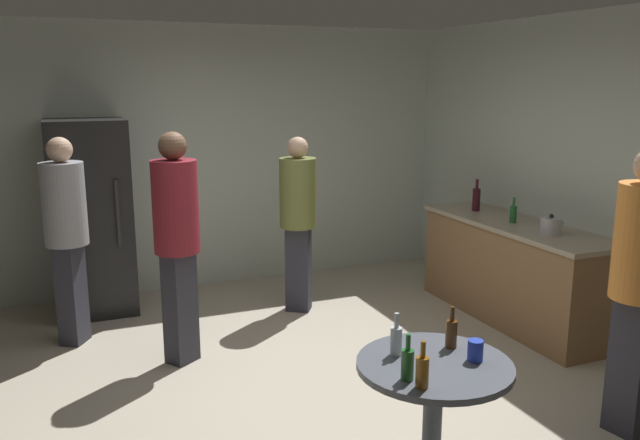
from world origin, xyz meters
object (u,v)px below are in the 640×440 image
object	(u,v)px
beer_bottle_on_counter	(513,213)
refrigerator	(91,218)
beer_bottle_brown	(451,333)
beer_bottle_clear	(396,340)
plastic_cup_blue	(475,350)
person_in_maroon_shirt	(177,230)
person_in_olive_shirt	(298,211)
foreground_table	(434,381)
beer_bottle_green	(408,363)
wine_bottle_on_counter	(476,199)
kettle	(551,226)
beer_bottle_amber	(422,371)
person_in_gray_shirt	(66,225)

from	to	relation	value
beer_bottle_on_counter	refrigerator	bearing A→B (deg)	154.10
beer_bottle_brown	beer_bottle_clear	size ratio (longest dim) A/B	1.00
beer_bottle_clear	plastic_cup_blue	xyz separation A→B (m)	(0.34, -0.22, -0.03)
beer_bottle_on_counter	plastic_cup_blue	distance (m)	2.70
beer_bottle_clear	person_in_maroon_shirt	xyz separation A→B (m)	(-0.76, 1.99, 0.23)
beer_bottle_on_counter	person_in_olive_shirt	world-z (taller)	person_in_olive_shirt
foreground_table	person_in_maroon_shirt	bearing A→B (deg)	112.78
beer_bottle_on_counter	beer_bottle_green	xyz separation A→B (m)	(-2.25, -2.03, -0.17)
beer_bottle_green	person_in_maroon_shirt	world-z (taller)	person_in_maroon_shirt
wine_bottle_on_counter	foreground_table	bearing A→B (deg)	-129.42
kettle	person_in_olive_shirt	distance (m)	2.20
beer_bottle_brown	person_in_maroon_shirt	distance (m)	2.30
person_in_olive_shirt	kettle	bearing A→B (deg)	83.01
foreground_table	plastic_cup_blue	distance (m)	0.26
beer_bottle_on_counter	beer_bottle_amber	world-z (taller)	beer_bottle_on_counter
beer_bottle_clear	foreground_table	bearing A→B (deg)	-48.86
plastic_cup_blue	person_in_olive_shirt	distance (m)	2.94
foreground_table	beer_bottle_brown	bearing A→B (deg)	35.09
beer_bottle_green	plastic_cup_blue	xyz separation A→B (m)	(0.43, 0.05, -0.03)
beer_bottle_brown	person_in_olive_shirt	world-z (taller)	person_in_olive_shirt
kettle	wine_bottle_on_counter	size ratio (longest dim) A/B	0.79
plastic_cup_blue	refrigerator	bearing A→B (deg)	114.01
beer_bottle_amber	plastic_cup_blue	distance (m)	0.43
kettle	beer_bottle_on_counter	bearing A→B (deg)	88.28
refrigerator	person_in_olive_shirt	distance (m)	1.91
foreground_table	person_in_maroon_shirt	xyz separation A→B (m)	(-0.90, 2.14, 0.42)
beer_bottle_on_counter	beer_bottle_clear	world-z (taller)	beer_bottle_on_counter
beer_bottle_on_counter	foreground_table	distance (m)	2.81
beer_bottle_brown	beer_bottle_green	world-z (taller)	same
refrigerator	beer_bottle_clear	world-z (taller)	refrigerator
foreground_table	beer_bottle_clear	size ratio (longest dim) A/B	3.48
kettle	beer_bottle_brown	distance (m)	2.25
foreground_table	beer_bottle_amber	world-z (taller)	beer_bottle_amber
beer_bottle_clear	person_in_olive_shirt	size ratio (longest dim) A/B	0.14
person_in_maroon_shirt	plastic_cup_blue	bearing A→B (deg)	-6.51
kettle	beer_bottle_brown	xyz separation A→B (m)	(-1.83, -1.30, -0.15)
person_in_olive_shirt	beer_bottle_amber	bearing A→B (deg)	23.74
foreground_table	plastic_cup_blue	xyz separation A→B (m)	(0.20, -0.06, 0.16)
person_in_gray_shirt	person_in_maroon_shirt	size ratio (longest dim) A/B	0.96
person_in_maroon_shirt	person_in_gray_shirt	bearing A→B (deg)	-166.31
wine_bottle_on_counter	person_in_olive_shirt	distance (m)	1.74
plastic_cup_blue	person_in_olive_shirt	world-z (taller)	person_in_olive_shirt
beer_bottle_on_counter	beer_bottle_brown	xyz separation A→B (m)	(-1.84, -1.79, -0.17)
beer_bottle_brown	person_in_olive_shirt	xyz separation A→B (m)	(0.16, 2.74, 0.14)
beer_bottle_clear	person_in_gray_shirt	bearing A→B (deg)	119.38
beer_bottle_green	person_in_olive_shirt	xyz separation A→B (m)	(0.57, 2.98, 0.14)
beer_bottle_green	beer_bottle_clear	size ratio (longest dim) A/B	1.00
beer_bottle_clear	person_in_gray_shirt	xyz separation A→B (m)	(-1.52, 2.70, 0.18)
refrigerator	beer_bottle_amber	world-z (taller)	refrigerator
person_in_gray_shirt	beer_bottle_green	bearing A→B (deg)	-32.62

